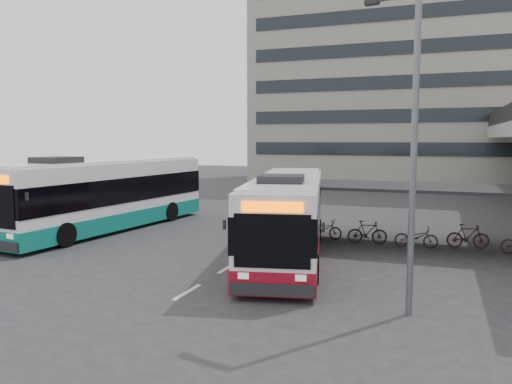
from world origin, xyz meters
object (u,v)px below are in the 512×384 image
(bus_main, at_px, (288,217))
(lamp_post, at_px, (410,134))
(pedestrian, at_px, (100,215))
(bus_teal, at_px, (108,195))

(bus_main, relative_size, lamp_post, 1.42)
(bus_main, distance_m, pedestrian, 10.46)
(bus_main, xyz_separation_m, bus_teal, (-9.97, 2.42, 0.18))
(bus_teal, distance_m, lamp_post, 16.66)
(bus_teal, relative_size, pedestrian, 8.16)
(pedestrian, height_order, lamp_post, lamp_post)
(bus_main, distance_m, lamp_post, 7.52)
(bus_main, relative_size, bus_teal, 0.90)
(bus_main, height_order, lamp_post, lamp_post)
(bus_main, bearing_deg, lamp_post, -59.89)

